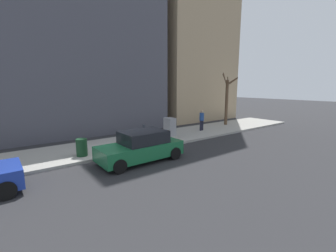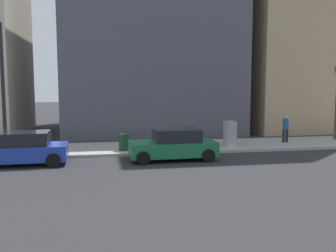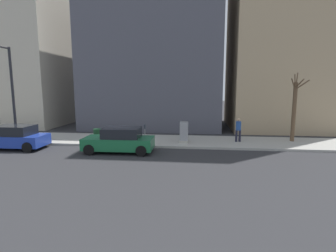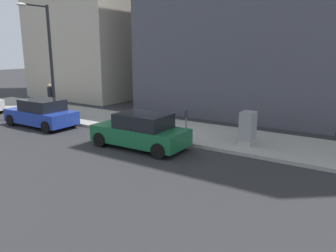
{
  "view_description": "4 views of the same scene",
  "coord_description": "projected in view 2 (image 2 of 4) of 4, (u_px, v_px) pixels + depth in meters",
  "views": [
    {
      "loc": [
        -10.76,
        4.94,
        3.73
      ],
      "look_at": [
        1.36,
        -4.21,
        1.02
      ],
      "focal_mm": 24.0,
      "sensor_mm": 36.0,
      "label": 1
    },
    {
      "loc": [
        -18.94,
        2.95,
        3.7
      ],
      "look_at": [
        1.91,
        -0.82,
        1.31
      ],
      "focal_mm": 40.0,
      "sensor_mm": 36.0,
      "label": 2
    },
    {
      "loc": [
        -16.54,
        -5.18,
        3.99
      ],
      "look_at": [
        1.3,
        -3.2,
        1.28
      ],
      "focal_mm": 28.0,
      "sensor_mm": 36.0,
      "label": 3
    },
    {
      "loc": [
        -12.02,
        -9.07,
        4.15
      ],
      "look_at": [
        -0.4,
        -1.32,
        0.89
      ],
      "focal_mm": 35.0,
      "sensor_mm": 36.0,
      "label": 4
    }
  ],
  "objects": [
    {
      "name": "ground_plane",
      "position": [
        159.0,
        155.0,
        19.46
      ],
      "size": [
        120.0,
        120.0,
        0.0
      ],
      "primitive_type": "plane",
      "color": "#2B2B2D"
    },
    {
      "name": "sidewalk",
      "position": [
        154.0,
        147.0,
        21.41
      ],
      "size": [
        4.0,
        36.0,
        0.15
      ],
      "primitive_type": "cube",
      "color": "#9E9B93",
      "rests_on": "ground"
    },
    {
      "name": "parked_car_green",
      "position": [
        173.0,
        145.0,
        18.2
      ],
      "size": [
        1.99,
        4.23,
        1.52
      ],
      "rotation": [
        0.0,
        0.0,
        0.02
      ],
      "color": "#196038",
      "rests_on": "ground"
    },
    {
      "name": "parked_car_blue",
      "position": [
        21.0,
        149.0,
        17.08
      ],
      "size": [
        1.97,
        4.22,
        1.52
      ],
      "rotation": [
        0.0,
        0.0,
        0.01
      ],
      "color": "#1E389E",
      "rests_on": "ground"
    },
    {
      "name": "parking_meter",
      "position": [
        190.0,
        135.0,
        20.1
      ],
      "size": [
        0.14,
        0.1,
        1.35
      ],
      "color": "slate",
      "rests_on": "sidewalk"
    },
    {
      "name": "utility_box",
      "position": [
        230.0,
        134.0,
        21.4
      ],
      "size": [
        0.83,
        0.61,
        1.43
      ],
      "color": "#A8A399",
      "rests_on": "sidewalk"
    },
    {
      "name": "streetlamp",
      "position": [
        1.0,
        77.0,
        17.94
      ],
      "size": [
        1.97,
        0.32,
        6.5
      ],
      "color": "black",
      "rests_on": "sidewalk"
    },
    {
      "name": "trash_bin",
      "position": [
        124.0,
        142.0,
        19.96
      ],
      "size": [
        0.56,
        0.56,
        0.9
      ],
      "primitive_type": "cylinder",
      "color": "#14381E",
      "rests_on": "sidewalk"
    },
    {
      "name": "pedestrian_near_meter",
      "position": [
        286.0,
        127.0,
        22.68
      ],
      "size": [
        0.36,
        0.4,
        1.66
      ],
      "rotation": [
        0.0,
        0.0,
        1.73
      ],
      "color": "#1E1E2D",
      "rests_on": "sidewalk"
    },
    {
      "name": "office_block_center",
      "position": [
        147.0,
        37.0,
        30.41
      ],
      "size": [
        12.82,
        12.82,
        14.99
      ],
      "primitive_type": "cube",
      "color": "#4C4C56",
      "rests_on": "ground"
    }
  ]
}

